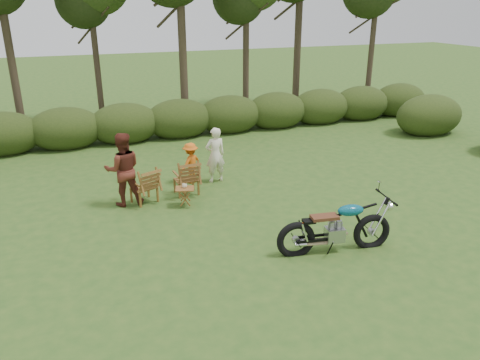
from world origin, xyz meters
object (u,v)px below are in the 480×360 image
object	(u,v)px
lawn_chair_right	(187,194)
side_table	(185,197)
child	(191,182)
cup	(185,186)
motorcycle	(333,250)
adult_a	(216,181)
adult_b	(126,204)
lawn_chair_left	(145,202)

from	to	relation	value
lawn_chair_right	side_table	xyz separation A→B (m)	(-0.23, -0.77, 0.24)
child	lawn_chair_right	bearing A→B (deg)	34.54
side_table	child	size ratio (longest dim) A/B	0.42
lawn_chair_right	cup	bearing A→B (deg)	69.49
motorcycle	lawn_chair_right	size ratio (longest dim) A/B	2.41
adult_a	child	xyz separation A→B (m)	(-0.67, 0.15, 0.00)
adult_a	child	size ratio (longest dim) A/B	1.35
child	side_table	bearing A→B (deg)	37.98
motorcycle	adult_b	size ratio (longest dim) A/B	1.24
child	motorcycle	bearing A→B (deg)	78.16
motorcycle	adult_a	size ratio (longest dim) A/B	1.47
side_table	child	distance (m)	1.63
motorcycle	lawn_chair_right	bearing A→B (deg)	125.50
side_table	motorcycle	bearing A→B (deg)	-54.97
motorcycle	side_table	bearing A→B (deg)	133.62
lawn_chair_right	lawn_chair_left	bearing A→B (deg)	5.03
motorcycle	child	bearing A→B (deg)	118.29
lawn_chair_right	adult_a	world-z (taller)	adult_a
adult_a	child	distance (m)	0.69
child	lawn_chair_left	bearing A→B (deg)	0.32
motorcycle	cup	bearing A→B (deg)	133.27
lawn_chair_right	lawn_chair_left	world-z (taller)	lawn_chair_right
lawn_chair_left	adult_b	size ratio (longest dim) A/B	0.51
side_table	cup	distance (m)	0.29
side_table	adult_b	distance (m)	1.52
lawn_chair_right	adult_b	bearing A→B (deg)	1.12
lawn_chair_right	cup	size ratio (longest dim) A/B	7.71
adult_b	child	world-z (taller)	adult_b
motorcycle	lawn_chair_left	bearing A→B (deg)	138.13
adult_b	child	distance (m)	2.11
lawn_chair_right	child	bearing A→B (deg)	-117.16
lawn_chair_left	adult_a	world-z (taller)	adult_a
motorcycle	side_table	distance (m)	3.94
side_table	cup	bearing A→B (deg)	79.39
side_table	lawn_chair_left	bearing A→B (deg)	146.17
lawn_chair_left	side_table	bearing A→B (deg)	124.12
motorcycle	child	world-z (taller)	motorcycle
side_table	lawn_chair_right	bearing A→B (deg)	73.01
lawn_chair_left	child	distance (m)	1.72
adult_a	side_table	bearing A→B (deg)	43.23
lawn_chair_right	adult_b	world-z (taller)	adult_b
lawn_chair_right	lawn_chair_left	xyz separation A→B (m)	(-1.13, -0.16, 0.00)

